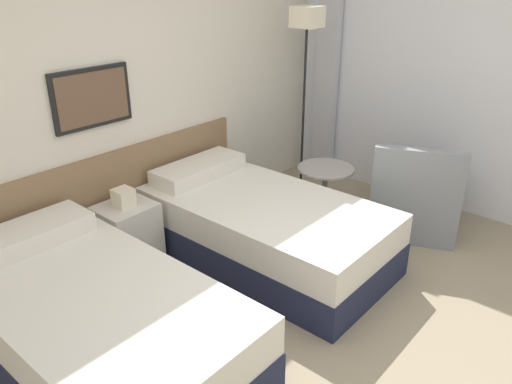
{
  "coord_description": "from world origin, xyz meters",
  "views": [
    {
      "loc": [
        -2.24,
        -1.17,
        2.21
      ],
      "look_at": [
        0.32,
        1.03,
        0.67
      ],
      "focal_mm": 35.0,
      "sensor_mm": 36.0,
      "label": 1
    }
  ],
  "objects": [
    {
      "name": "ground_plane",
      "position": [
        0.0,
        0.0,
        0.0
      ],
      "size": [
        16.0,
        16.0,
        0.0
      ],
      "primitive_type": "plane",
      "color": "gray"
    },
    {
      "name": "wall_headboard",
      "position": [
        -0.02,
        2.15,
        1.3
      ],
      "size": [
        10.0,
        0.1,
        2.7
      ],
      "color": "beige",
      "rests_on": "ground_plane"
    },
    {
      "name": "bed_near_door",
      "position": [
        -1.06,
        1.1,
        0.27
      ],
      "size": [
        1.06,
        1.99,
        0.65
      ],
      "color": "#1E233D",
      "rests_on": "ground_plane"
    },
    {
      "name": "bed_near_window",
      "position": [
        0.5,
        1.1,
        0.27
      ],
      "size": [
        1.06,
        1.99,
        0.65
      ],
      "color": "#1E233D",
      "rests_on": "ground_plane"
    },
    {
      "name": "nightstand",
      "position": [
        -0.28,
        1.85,
        0.27
      ],
      "size": [
        0.42,
        0.38,
        0.66
      ],
      "color": "beige",
      "rests_on": "ground_plane"
    },
    {
      "name": "floor_lamp",
      "position": [
        1.72,
        1.61,
        1.58
      ],
      "size": [
        0.24,
        0.24,
        1.88
      ],
      "color": "black",
      "rests_on": "ground_plane"
    },
    {
      "name": "side_table",
      "position": [
        1.37,
        1.09,
        0.38
      ],
      "size": [
        0.52,
        0.52,
        0.54
      ],
      "color": "gray",
      "rests_on": "ground_plane"
    },
    {
      "name": "armchair",
      "position": [
        1.8,
        0.41,
        0.29
      ],
      "size": [
        1.04,
        1.0,
        0.86
      ],
      "rotation": [
        0.0,
        0.0,
        1.98
      ],
      "color": "gray",
      "rests_on": "ground_plane"
    }
  ]
}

